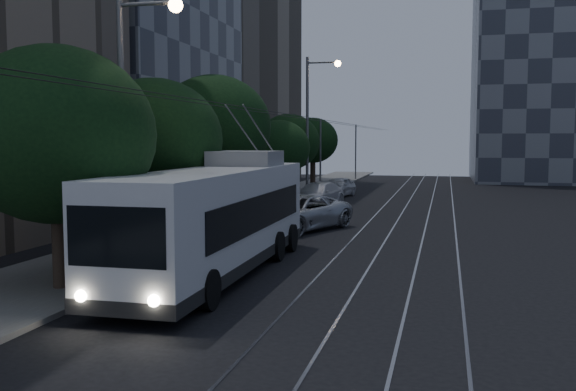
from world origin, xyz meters
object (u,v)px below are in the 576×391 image
(car_white_d, at_px, (338,187))
(car_white_c, at_px, (321,193))
(streetlamp_far, at_px, (313,115))
(streetlamp_near, at_px, (133,107))
(car_white_a, at_px, (297,209))
(pickup_silver, at_px, (298,213))
(trolleybus, at_px, (218,218))
(car_white_b, at_px, (317,195))

(car_white_d, bearing_deg, car_white_c, -86.24)
(streetlamp_far, bearing_deg, streetlamp_near, -90.94)
(car_white_c, distance_m, streetlamp_far, 5.41)
(car_white_a, bearing_deg, car_white_c, 117.51)
(car_white_d, distance_m, streetlamp_far, 7.24)
(pickup_silver, relative_size, car_white_c, 1.50)
(car_white_d, relative_size, streetlamp_far, 0.45)
(car_white_a, bearing_deg, car_white_d, 114.70)
(trolleybus, height_order, car_white_c, trolleybus)
(streetlamp_near, height_order, streetlamp_far, streetlamp_far)
(pickup_silver, relative_size, streetlamp_far, 0.61)
(car_white_b, distance_m, streetlamp_far, 6.06)
(streetlamp_far, bearing_deg, car_white_c, 30.25)
(car_white_b, bearing_deg, pickup_silver, -71.10)
(car_white_c, bearing_deg, car_white_b, -88.86)
(car_white_a, relative_size, car_white_d, 0.90)
(pickup_silver, distance_m, streetlamp_near, 12.88)
(pickup_silver, xyz_separation_m, streetlamp_near, (-2.50, -11.79, 4.53))
(car_white_b, height_order, streetlamp_near, streetlamp_near)
(car_white_b, relative_size, car_white_d, 1.22)
(trolleybus, distance_m, car_white_a, 13.59)
(trolleybus, height_order, pickup_silver, trolleybus)
(car_white_c, relative_size, streetlamp_near, 0.47)
(car_white_d, height_order, streetlamp_far, streetlamp_far)
(trolleybus, height_order, car_white_a, trolleybus)
(trolleybus, height_order, streetlamp_near, streetlamp_near)
(car_white_b, distance_m, car_white_c, 3.21)
(streetlamp_near, bearing_deg, car_white_d, 87.39)
(trolleybus, distance_m, pickup_silver, 10.49)
(car_white_a, bearing_deg, trolleybus, -64.61)
(car_white_a, height_order, car_white_d, car_white_d)
(trolleybus, xyz_separation_m, car_white_a, (-0.48, 13.53, -1.15))
(car_white_d, xyz_separation_m, streetlamp_near, (-1.38, -30.38, 4.63))
(car_white_a, height_order, car_white_b, car_white_b)
(car_white_b, bearing_deg, trolleybus, -74.96)
(car_white_d, height_order, streetlamp_near, streetlamp_near)
(streetlamp_near, bearing_deg, streetlamp_far, 89.06)
(car_white_a, relative_size, car_white_b, 0.74)
(car_white_d, distance_m, streetlamp_near, 30.76)
(trolleybus, xyz_separation_m, car_white_b, (-0.94, 21.30, -1.04))
(car_white_b, bearing_deg, car_white_d, 101.81)
(car_white_a, relative_size, car_white_c, 0.98)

